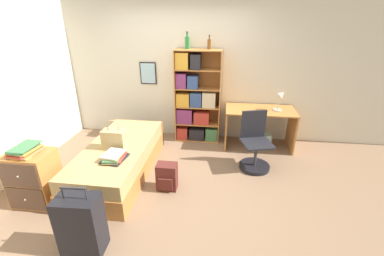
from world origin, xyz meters
The scene contains 17 objects.
ground_plane centered at (0.00, 0.00, 0.00)m, with size 14.00×14.00×0.00m, color #84664C.
wall_back centered at (0.00, 1.61, 1.30)m, with size 10.00×0.09×2.60m.
wall_left centered at (-2.32, 0.00, 1.30)m, with size 0.06×10.00×2.60m.
bed centered at (-0.79, 0.02, 0.24)m, with size 0.91×2.05×0.49m.
handbag centered at (-0.78, -0.09, 0.64)m, with size 0.33×0.20×0.45m.
book_stack_on_bed centered at (-0.67, -0.41, 0.54)m, with size 0.32×0.38×0.09m.
suitcase centered at (-0.60, -1.45, 0.33)m, with size 0.44×0.29×0.80m.
dresser centered at (-1.61, -0.80, 0.37)m, with size 0.55×0.45×0.73m.
magazine_pile_on_dresser centered at (-1.61, -0.80, 0.78)m, with size 0.30×0.38×0.11m.
bookcase centered at (0.23, 1.39, 0.79)m, with size 0.85×0.34×1.75m.
bottle_green centered at (0.08, 1.44, 1.87)m, with size 0.08×0.08×0.29m.
bottle_brown centered at (0.47, 1.43, 1.84)m, with size 0.07×0.07×0.24m.
desk centered at (1.45, 1.23, 0.52)m, with size 1.24×0.66×0.74m.
desk_lamp centered at (1.77, 1.21, 0.99)m, with size 0.21×0.16×0.39m.
desk_chair centered at (1.32, 0.46, 0.29)m, with size 0.55×0.55×0.93m.
backpack centered at (0.03, -0.30, 0.19)m, with size 0.29×0.23×0.40m.
waste_bin centered at (1.59, 1.16, 0.15)m, with size 0.24×0.24×0.29m.
Camera 1 is at (0.79, -3.29, 2.29)m, focal length 24.00 mm.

